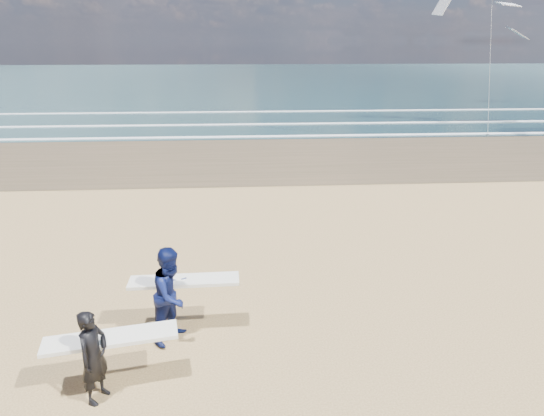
{
  "coord_description": "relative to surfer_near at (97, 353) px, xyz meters",
  "views": [
    {
      "loc": [
        1.1,
        -7.04,
        5.66
      ],
      "look_at": [
        1.97,
        6.0,
        1.15
      ],
      "focal_mm": 32.0,
      "sensor_mm": 36.0,
      "label": 1
    }
  ],
  "objects": [
    {
      "name": "ocean",
      "position": [
        21.31,
        72.17,
        -0.83
      ],
      "size": [
        220.0,
        100.0,
        0.02
      ],
      "primitive_type": "cube",
      "color": "#183135",
      "rests_on": "ground"
    },
    {
      "name": "surfer_far",
      "position": [
        1.04,
        1.65,
        0.15
      ],
      "size": [
        2.21,
        1.24,
        1.96
      ],
      "color": "#0C1548",
      "rests_on": "ground"
    },
    {
      "name": "kite_1",
      "position": [
        18.73,
        25.27,
        5.08
      ],
      "size": [
        6.69,
        4.84,
        10.12
      ],
      "color": "slate",
      "rests_on": "ground"
    },
    {
      "name": "foam_breakers",
      "position": [
        21.31,
        28.27,
        -0.79
      ],
      "size": [
        220.0,
        11.7,
        0.05
      ],
      "color": "white",
      "rests_on": "ground"
    },
    {
      "name": "surfer_near",
      "position": [
        0.0,
        0.0,
        0.0
      ],
      "size": [
        2.26,
        1.16,
        1.64
      ],
      "color": "black",
      "rests_on": "ground"
    }
  ]
}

